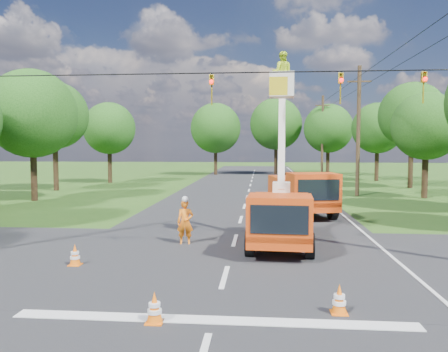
# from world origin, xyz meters

# --- Properties ---
(ground) EXTENTS (140.00, 140.00, 0.00)m
(ground) POSITION_xyz_m (0.00, 20.00, 0.00)
(ground) COLOR #2C5419
(ground) RESTS_ON ground
(road_main) EXTENTS (12.00, 100.00, 0.06)m
(road_main) POSITION_xyz_m (0.00, 20.00, 0.00)
(road_main) COLOR black
(road_main) RESTS_ON ground
(road_cross) EXTENTS (56.00, 10.00, 0.07)m
(road_cross) POSITION_xyz_m (0.00, 2.00, 0.00)
(road_cross) COLOR black
(road_cross) RESTS_ON ground
(stop_bar) EXTENTS (9.00, 0.45, 0.02)m
(stop_bar) POSITION_xyz_m (0.00, -3.20, 0.00)
(stop_bar) COLOR silver
(stop_bar) RESTS_ON ground
(edge_line) EXTENTS (0.12, 90.00, 0.02)m
(edge_line) POSITION_xyz_m (5.60, 20.00, 0.00)
(edge_line) COLOR silver
(edge_line) RESTS_ON ground
(bucket_truck) EXTENTS (2.65, 6.04, 7.53)m
(bucket_truck) POSITION_xyz_m (1.81, 4.24, 1.59)
(bucket_truck) COLOR #C7400E
(bucket_truck) RESTS_ON ground
(second_truck) EXTENTS (3.60, 6.96, 2.48)m
(second_truck) POSITION_xyz_m (3.34, 12.22, 1.29)
(second_truck) COLOR #C7400E
(second_truck) RESTS_ON ground
(ground_worker) EXTENTS (0.69, 0.50, 1.78)m
(ground_worker) POSITION_xyz_m (-1.91, 4.25, 0.89)
(ground_worker) COLOR #EA5613
(ground_worker) RESTS_ON ground
(distant_car) EXTENTS (1.72, 4.20, 1.43)m
(distant_car) POSITION_xyz_m (3.45, 27.94, 0.71)
(distant_car) COLOR black
(distant_car) RESTS_ON ground
(traffic_cone_0) EXTENTS (0.38, 0.38, 0.71)m
(traffic_cone_0) POSITION_xyz_m (-1.25, -3.40, 0.36)
(traffic_cone_0) COLOR orange
(traffic_cone_0) RESTS_ON ground
(traffic_cone_1) EXTENTS (0.38, 0.38, 0.71)m
(traffic_cone_1) POSITION_xyz_m (2.87, -2.53, 0.36)
(traffic_cone_1) COLOR orange
(traffic_cone_1) RESTS_ON ground
(traffic_cone_2) EXTENTS (0.38, 0.38, 0.71)m
(traffic_cone_2) POSITION_xyz_m (2.00, 8.68, 0.36)
(traffic_cone_2) COLOR orange
(traffic_cone_2) RESTS_ON ground
(traffic_cone_3) EXTENTS (0.38, 0.38, 0.71)m
(traffic_cone_3) POSITION_xyz_m (3.40, 11.02, 0.36)
(traffic_cone_3) COLOR orange
(traffic_cone_3) RESTS_ON ground
(traffic_cone_4) EXTENTS (0.38, 0.38, 0.71)m
(traffic_cone_4) POSITION_xyz_m (-4.94, 0.89, 0.36)
(traffic_cone_4) COLOR orange
(traffic_cone_4) RESTS_ON ground
(traffic_cone_7) EXTENTS (0.38, 0.38, 0.71)m
(traffic_cone_7) POSITION_xyz_m (4.48, 17.13, 0.36)
(traffic_cone_7) COLOR orange
(traffic_cone_7) RESTS_ON ground
(pole_right_mid) EXTENTS (1.80, 0.30, 10.00)m
(pole_right_mid) POSITION_xyz_m (8.50, 22.00, 5.11)
(pole_right_mid) COLOR #4C3823
(pole_right_mid) RESTS_ON ground
(pole_right_far) EXTENTS (1.80, 0.30, 10.00)m
(pole_right_far) POSITION_xyz_m (8.50, 42.00, 5.11)
(pole_right_far) COLOR #4C3823
(pole_right_far) RESTS_ON ground
(signal_span) EXTENTS (18.00, 0.29, 1.07)m
(signal_span) POSITION_xyz_m (2.23, 1.99, 5.88)
(signal_span) COLOR black
(signal_span) RESTS_ON ground
(tree_left_d) EXTENTS (6.20, 6.20, 9.24)m
(tree_left_d) POSITION_xyz_m (-15.00, 17.00, 6.12)
(tree_left_d) COLOR #382616
(tree_left_d) RESTS_ON ground
(tree_left_e) EXTENTS (5.80, 5.80, 9.41)m
(tree_left_e) POSITION_xyz_m (-16.80, 24.00, 6.49)
(tree_left_e) COLOR #382616
(tree_left_e) RESTS_ON ground
(tree_left_f) EXTENTS (5.40, 5.40, 8.40)m
(tree_left_f) POSITION_xyz_m (-14.80, 32.00, 5.69)
(tree_left_f) COLOR #382616
(tree_left_f) RESTS_ON ground
(tree_right_c) EXTENTS (5.00, 5.00, 7.83)m
(tree_right_c) POSITION_xyz_m (13.20, 21.00, 5.31)
(tree_right_c) COLOR #382616
(tree_right_c) RESTS_ON ground
(tree_right_d) EXTENTS (6.00, 6.00, 9.70)m
(tree_right_d) POSITION_xyz_m (14.80, 29.00, 6.68)
(tree_right_d) COLOR #382616
(tree_right_d) RESTS_ON ground
(tree_right_e) EXTENTS (5.60, 5.60, 8.63)m
(tree_right_e) POSITION_xyz_m (13.80, 37.00, 5.81)
(tree_right_e) COLOR #382616
(tree_right_e) RESTS_ON ground
(tree_far_a) EXTENTS (6.60, 6.60, 9.50)m
(tree_far_a) POSITION_xyz_m (-5.00, 45.00, 6.19)
(tree_far_a) COLOR #382616
(tree_far_a) RESTS_ON ground
(tree_far_b) EXTENTS (7.00, 7.00, 10.32)m
(tree_far_b) POSITION_xyz_m (3.00, 47.00, 6.81)
(tree_far_b) COLOR #382616
(tree_far_b) RESTS_ON ground
(tree_far_c) EXTENTS (6.20, 6.20, 9.18)m
(tree_far_c) POSITION_xyz_m (9.50, 44.00, 6.06)
(tree_far_c) COLOR #382616
(tree_far_c) RESTS_ON ground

